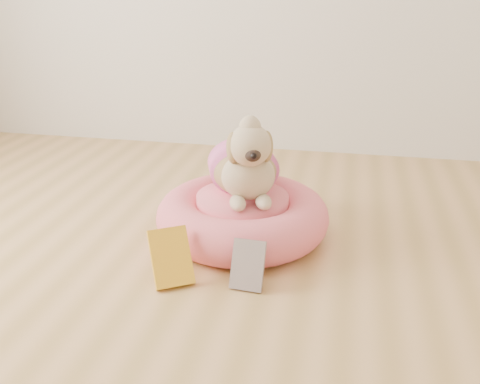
% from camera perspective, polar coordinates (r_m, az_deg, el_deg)
% --- Properties ---
extents(pet_bed, '(0.71, 0.71, 0.18)m').
position_cam_1_polar(pet_bed, '(2.21, 0.27, -2.60)').
color(pet_bed, '#FF637B').
rests_on(pet_bed, floor).
extents(dog, '(0.48, 0.58, 0.36)m').
position_cam_1_polar(dog, '(2.13, 0.51, 4.41)').
color(dog, brown).
rests_on(dog, pet_bed).
extents(book_yellow, '(0.19, 0.19, 0.19)m').
position_cam_1_polar(book_yellow, '(1.90, -7.37, -6.92)').
color(book_yellow, '#FBFF1A').
rests_on(book_yellow, floor).
extents(book_white, '(0.12, 0.09, 0.17)m').
position_cam_1_polar(book_white, '(1.85, 0.84, -7.79)').
color(book_white, white).
rests_on(book_white, floor).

